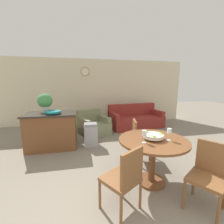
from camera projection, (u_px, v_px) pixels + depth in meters
name	position (u px, v px, depth m)	size (l,w,h in m)	color
wall_back	(94.00, 92.00, 6.38)	(8.00, 0.09, 2.70)	beige
dining_table	(153.00, 149.00, 2.48)	(1.13, 1.13, 0.78)	brown
dining_chair_near_left	(124.00, 177.00, 1.90)	(0.58, 0.58, 0.90)	brown
dining_chair_near_right	(208.00, 173.00, 1.99)	(0.58, 0.58, 0.90)	brown
dining_chair_far_side	(140.00, 138.00, 3.28)	(0.50, 0.50, 0.90)	brown
fruit_bowl	(153.00, 136.00, 2.44)	(0.33, 0.33, 0.11)	silver
wine_glass_left	(144.00, 134.00, 2.27)	(0.07, 0.07, 0.20)	silver
wine_glass_right	(169.00, 132.00, 2.37)	(0.07, 0.07, 0.20)	silver
kitchen_island	(52.00, 130.00, 3.97)	(1.28, 0.84, 0.93)	brown
teal_bowl	(53.00, 112.00, 3.75)	(0.39, 0.39, 0.07)	#147A7F
potted_plant	(45.00, 102.00, 3.99)	(0.38, 0.38, 0.49)	beige
trash_bin	(91.00, 135.00, 4.10)	(0.35, 0.30, 0.63)	#9E9EA3
couch	(135.00, 119.00, 5.96)	(2.17, 1.25, 0.88)	maroon
armchair	(93.00, 126.00, 5.09)	(1.15, 1.17, 0.81)	#7A7F5B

